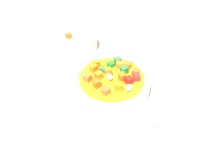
{
  "coord_description": "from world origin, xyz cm",
  "views": [
    {
      "loc": [
        24.66,
        27.06,
        36.35
      ],
      "look_at": [
        0.0,
        0.0,
        2.23
      ],
      "focal_mm": 37.57,
      "sensor_mm": 36.0,
      "label": 1
    }
  ],
  "objects": [
    {
      "name": "ground_plane",
      "position": [
        0.0,
        0.0,
        -1.0
      ],
      "size": [
        140.0,
        140.0,
        2.0
      ],
      "primitive_type": "cube",
      "color": "#BAB2A0"
    },
    {
      "name": "soup_bowl_main",
      "position": [
        -0.01,
        -0.0,
        2.51
      ],
      "size": [
        16.19,
        16.19,
        5.74
      ],
      "color": "white",
      "rests_on": "ground_plane"
    },
    {
      "name": "spoon",
      "position": [
        8.04,
        10.84,
        0.45
      ],
      "size": [
        24.15,
        5.22,
        1.01
      ],
      "rotation": [
        0.0,
        0.0,
        2.99
      ],
      "color": "silver",
      "rests_on": "ground_plane"
    },
    {
      "name": "side_bowl_small",
      "position": [
        -4.93,
        -18.21,
        2.1
      ],
      "size": [
        9.24,
        9.24,
        4.84
      ],
      "color": "white",
      "rests_on": "ground_plane"
    }
  ]
}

